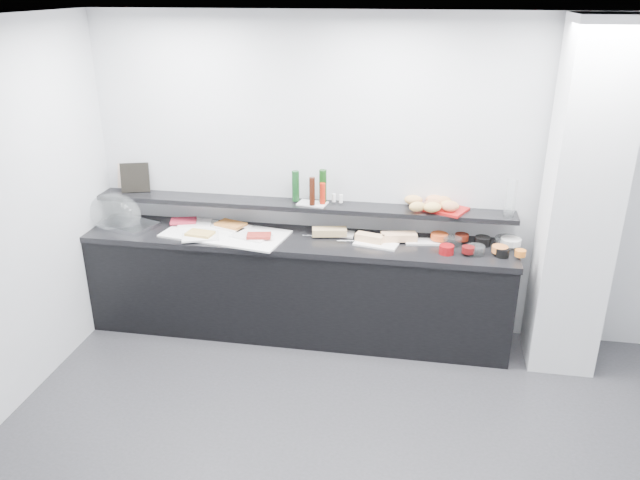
% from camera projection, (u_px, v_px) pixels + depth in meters
% --- Properties ---
extents(ground, '(5.00, 5.00, 0.00)m').
position_uv_depth(ground, '(350.00, 478.00, 3.92)').
color(ground, '#2D2D30').
rests_on(ground, ground).
extents(back_wall, '(5.00, 0.02, 2.70)m').
position_uv_depth(back_wall, '(384.00, 180.00, 5.23)').
color(back_wall, '#B8BBC0').
rests_on(back_wall, ground).
extents(ceiling, '(5.00, 5.00, 0.00)m').
position_uv_depth(ceiling, '(361.00, 26.00, 2.89)').
color(ceiling, white).
rests_on(ceiling, back_wall).
extents(column, '(0.50, 0.50, 2.70)m').
position_uv_depth(column, '(580.00, 204.00, 4.67)').
color(column, silver).
rests_on(column, ground).
extents(buffet_cabinet, '(3.60, 0.60, 0.85)m').
position_uv_depth(buffet_cabinet, '(297.00, 288.00, 5.42)').
color(buffet_cabinet, black).
rests_on(buffet_cabinet, ground).
extents(counter_top, '(3.62, 0.62, 0.05)m').
position_uv_depth(counter_top, '(296.00, 241.00, 5.25)').
color(counter_top, black).
rests_on(counter_top, buffet_cabinet).
extents(wall_shelf, '(3.60, 0.25, 0.04)m').
position_uv_depth(wall_shelf, '(300.00, 205.00, 5.31)').
color(wall_shelf, black).
rests_on(wall_shelf, back_wall).
extents(cloche_base, '(0.54, 0.45, 0.04)m').
position_uv_depth(cloche_base, '(129.00, 225.00, 5.46)').
color(cloche_base, silver).
rests_on(cloche_base, counter_top).
extents(cloche_dome, '(0.54, 0.40, 0.34)m').
position_uv_depth(cloche_dome, '(115.00, 213.00, 5.45)').
color(cloche_dome, white).
rests_on(cloche_dome, cloche_base).
extents(linen_runner, '(1.11, 0.66, 0.01)m').
position_uv_depth(linen_runner, '(226.00, 234.00, 5.31)').
color(linen_runner, white).
rests_on(linen_runner, counter_top).
extents(platter_meat_a, '(0.32, 0.25, 0.01)m').
position_uv_depth(platter_meat_a, '(195.00, 223.00, 5.50)').
color(platter_meat_a, white).
rests_on(platter_meat_a, linen_runner).
extents(food_meat_a, '(0.25, 0.20, 0.02)m').
position_uv_depth(food_meat_a, '(183.00, 221.00, 5.50)').
color(food_meat_a, maroon).
rests_on(food_meat_a, platter_meat_a).
extents(platter_salmon, '(0.35, 0.30, 0.01)m').
position_uv_depth(platter_salmon, '(231.00, 226.00, 5.43)').
color(platter_salmon, white).
rests_on(platter_salmon, linen_runner).
extents(food_salmon, '(0.29, 0.23, 0.02)m').
position_uv_depth(food_salmon, '(231.00, 224.00, 5.42)').
color(food_salmon, '#C66E28').
rests_on(food_salmon, platter_salmon).
extents(platter_cheese, '(0.36, 0.30, 0.01)m').
position_uv_depth(platter_cheese, '(201.00, 237.00, 5.21)').
color(platter_cheese, white).
rests_on(platter_cheese, linen_runner).
extents(food_cheese, '(0.24, 0.17, 0.02)m').
position_uv_depth(food_cheese, '(200.00, 233.00, 5.22)').
color(food_cheese, tan).
rests_on(food_cheese, platter_cheese).
extents(platter_meat_b, '(0.35, 0.29, 0.01)m').
position_uv_depth(platter_meat_b, '(251.00, 236.00, 5.23)').
color(platter_meat_b, white).
rests_on(platter_meat_b, linen_runner).
extents(food_meat_b, '(0.22, 0.16, 0.02)m').
position_uv_depth(food_meat_b, '(259.00, 236.00, 5.18)').
color(food_meat_b, maroon).
rests_on(food_meat_b, platter_meat_b).
extents(sandwich_plate_left, '(0.33, 0.15, 0.01)m').
position_uv_depth(sandwich_plate_left, '(335.00, 233.00, 5.31)').
color(sandwich_plate_left, white).
rests_on(sandwich_plate_left, counter_top).
extents(sandwich_food_left, '(0.31, 0.16, 0.06)m').
position_uv_depth(sandwich_food_left, '(329.00, 232.00, 5.25)').
color(sandwich_food_left, tan).
rests_on(sandwich_food_left, sandwich_plate_left).
extents(tongs_left, '(0.16, 0.02, 0.01)m').
position_uv_depth(tongs_left, '(312.00, 236.00, 5.24)').
color(tongs_left, silver).
rests_on(tongs_left, sandwich_plate_left).
extents(sandwich_plate_mid, '(0.38, 0.22, 0.01)m').
position_uv_depth(sandwich_plate_mid, '(376.00, 244.00, 5.09)').
color(sandwich_plate_mid, white).
rests_on(sandwich_plate_mid, counter_top).
extents(sandwich_food_mid, '(0.25, 0.15, 0.06)m').
position_uv_depth(sandwich_food_mid, '(370.00, 238.00, 5.12)').
color(sandwich_food_mid, '#E6B078').
rests_on(sandwich_food_mid, sandwich_plate_mid).
extents(tongs_mid, '(0.16, 0.03, 0.01)m').
position_uv_depth(tongs_mid, '(346.00, 241.00, 5.13)').
color(tongs_mid, '#ABACB2').
rests_on(tongs_mid, sandwich_plate_mid).
extents(sandwich_plate_right, '(0.32, 0.17, 0.01)m').
position_uv_depth(sandwich_plate_right, '(424.00, 242.00, 5.14)').
color(sandwich_plate_right, silver).
rests_on(sandwich_plate_right, counter_top).
extents(sandwich_food_right, '(0.31, 0.17, 0.06)m').
position_uv_depth(sandwich_food_right, '(399.00, 237.00, 5.15)').
color(sandwich_food_right, '#E6AB78').
rests_on(sandwich_food_right, sandwich_plate_right).
extents(tongs_right, '(0.16, 0.04, 0.01)m').
position_uv_depth(tongs_right, '(399.00, 240.00, 5.14)').
color(tongs_right, '#ABAEB2').
rests_on(tongs_right, sandwich_plate_right).
extents(bowl_glass_fruit, '(0.20, 0.20, 0.07)m').
position_uv_depth(bowl_glass_fruit, '(452.00, 241.00, 5.08)').
color(bowl_glass_fruit, white).
rests_on(bowl_glass_fruit, counter_top).
extents(fill_glass_fruit, '(0.15, 0.15, 0.05)m').
position_uv_depth(fill_glass_fruit, '(439.00, 236.00, 5.15)').
color(fill_glass_fruit, '#EA5320').
rests_on(fill_glass_fruit, bowl_glass_fruit).
extents(bowl_black_jam, '(0.15, 0.15, 0.07)m').
position_uv_depth(bowl_black_jam, '(483.00, 241.00, 5.08)').
color(bowl_black_jam, black).
rests_on(bowl_black_jam, counter_top).
extents(fill_black_jam, '(0.14, 0.14, 0.05)m').
position_uv_depth(fill_black_jam, '(462.00, 237.00, 5.13)').
color(fill_black_jam, '#5F190D').
rests_on(fill_black_jam, bowl_black_jam).
extents(bowl_glass_cream, '(0.22, 0.22, 0.07)m').
position_uv_depth(bowl_glass_cream, '(507.00, 242.00, 5.07)').
color(bowl_glass_cream, white).
rests_on(bowl_glass_cream, counter_top).
extents(fill_glass_cream, '(0.19, 0.19, 0.05)m').
position_uv_depth(fill_glass_cream, '(511.00, 241.00, 5.05)').
color(fill_glass_cream, white).
rests_on(fill_glass_cream, bowl_glass_cream).
extents(bowl_red_jam, '(0.15, 0.15, 0.07)m').
position_uv_depth(bowl_red_jam, '(446.00, 249.00, 4.92)').
color(bowl_red_jam, maroon).
rests_on(bowl_red_jam, counter_top).
extents(fill_red_jam, '(0.13, 0.13, 0.05)m').
position_uv_depth(fill_red_jam, '(468.00, 250.00, 4.89)').
color(fill_red_jam, '#4E0B0B').
rests_on(fill_red_jam, bowl_red_jam).
extents(bowl_glass_salmon, '(0.16, 0.16, 0.07)m').
position_uv_depth(bowl_glass_salmon, '(476.00, 250.00, 4.91)').
color(bowl_glass_salmon, silver).
rests_on(bowl_glass_salmon, counter_top).
extents(fill_glass_salmon, '(0.15, 0.15, 0.05)m').
position_uv_depth(fill_glass_salmon, '(500.00, 249.00, 4.90)').
color(fill_glass_salmon, orange).
rests_on(fill_glass_salmon, bowl_glass_salmon).
extents(bowl_black_fruit, '(0.12, 0.12, 0.07)m').
position_uv_depth(bowl_black_fruit, '(502.00, 252.00, 4.87)').
color(bowl_black_fruit, black).
rests_on(bowl_black_fruit, counter_top).
extents(fill_black_fruit, '(0.11, 0.11, 0.05)m').
position_uv_depth(fill_black_fruit, '(520.00, 253.00, 4.83)').
color(fill_black_fruit, orange).
rests_on(fill_black_fruit, bowl_black_fruit).
extents(framed_print, '(0.26, 0.15, 0.26)m').
position_uv_depth(framed_print, '(135.00, 178.00, 5.55)').
color(framed_print, black).
rests_on(framed_print, wall_shelf).
extents(print_art, '(0.19, 0.06, 0.22)m').
position_uv_depth(print_art, '(127.00, 176.00, 5.59)').
color(print_art, '#C5A18E').
rests_on(print_art, framed_print).
extents(condiment_tray, '(0.26, 0.19, 0.01)m').
position_uv_depth(condiment_tray, '(312.00, 204.00, 5.27)').
color(condiment_tray, white).
rests_on(condiment_tray, wall_shelf).
extents(bottle_green_a, '(0.08, 0.08, 0.26)m').
position_uv_depth(bottle_green_a, '(296.00, 186.00, 5.28)').
color(bottle_green_a, '#103D18').
rests_on(bottle_green_a, condiment_tray).
extents(bottle_brown, '(0.06, 0.06, 0.24)m').
position_uv_depth(bottle_brown, '(312.00, 191.00, 5.18)').
color(bottle_brown, '#331309').
rests_on(bottle_brown, condiment_tray).
extents(bottle_green_b, '(0.07, 0.07, 0.28)m').
position_uv_depth(bottle_green_b, '(323.00, 186.00, 5.24)').
color(bottle_green_b, '#10390F').
rests_on(bottle_green_b, condiment_tray).
extents(bottle_hot, '(0.05, 0.05, 0.18)m').
position_uv_depth(bottle_hot, '(323.00, 194.00, 5.22)').
color(bottle_hot, red).
rests_on(bottle_hot, condiment_tray).
extents(shaker_salt, '(0.04, 0.04, 0.07)m').
position_uv_depth(shaker_salt, '(341.00, 199.00, 5.27)').
color(shaker_salt, white).
rests_on(shaker_salt, condiment_tray).
extents(shaker_pepper, '(0.04, 0.04, 0.07)m').
position_uv_depth(shaker_pepper, '(334.00, 198.00, 5.29)').
color(shaker_pepper, white).
rests_on(shaker_pepper, condiment_tray).
extents(bread_tray, '(0.45, 0.40, 0.02)m').
position_uv_depth(bread_tray, '(442.00, 209.00, 5.14)').
color(bread_tray, '#A51211').
rests_on(bread_tray, wall_shelf).
extents(bread_roll_nw, '(0.15, 0.10, 0.08)m').
position_uv_depth(bread_roll_nw, '(413.00, 200.00, 5.19)').
color(bread_roll_nw, tan).
rests_on(bread_roll_nw, bread_tray).
extents(bread_roll_n, '(0.14, 0.09, 0.08)m').
position_uv_depth(bread_roll_n, '(443.00, 201.00, 5.17)').
color(bread_roll_n, '#CA864D').
rests_on(bread_roll_n, bread_tray).
extents(bread_roll_ne, '(0.15, 0.10, 0.08)m').
position_uv_depth(bread_roll_ne, '(435.00, 200.00, 5.20)').
color(bread_roll_ne, '#D88652').
rests_on(bread_roll_ne, bread_tray).
extents(bread_roll_sw, '(0.16, 0.13, 0.08)m').
position_uv_depth(bread_roll_sw, '(417.00, 207.00, 5.04)').
color(bread_roll_sw, tan).
rests_on(bread_roll_sw, bread_tray).
extents(bread_roll_s, '(0.17, 0.14, 0.08)m').
position_uv_depth(bread_roll_s, '(432.00, 207.00, 5.02)').
color(bread_roll_s, tan).
rests_on(bread_roll_s, bread_tray).
extents(bread_roll_se, '(0.15, 0.11, 0.08)m').
position_uv_depth(bread_roll_se, '(450.00, 207.00, 5.03)').
color(bread_roll_se, '#BD7448').
rests_on(bread_roll_se, bread_tray).
extents(bread_roll_midw, '(0.17, 0.13, 0.08)m').
position_uv_depth(bread_roll_midw, '(433.00, 204.00, 5.09)').
color(bread_roll_midw, '#AC6D41').
rests_on(bread_roll_midw, bread_tray).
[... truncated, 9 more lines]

